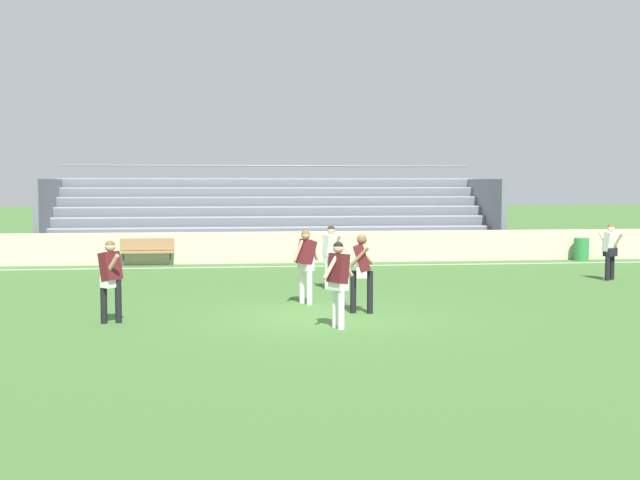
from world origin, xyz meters
TOP-DOWN VIEW (x-y plane):
  - ground_plane at (0.00, 0.00)m, footprint 160.00×160.00m
  - field_line_sideline at (0.00, 10.11)m, footprint 44.00×0.12m
  - sideline_wall at (0.00, 11.32)m, footprint 48.00×0.16m
  - bleacher_stand at (-0.16, 14.35)m, footprint 16.84×4.72m
  - bench_centre_sideline at (-4.66, 11.08)m, footprint 1.80×0.40m
  - trash_bin at (10.59, 10.85)m, footprint 0.53×0.53m
  - player_dark_wide_left at (-0.21, 1.86)m, footprint 0.66×0.53m
  - player_dark_overlapping at (0.84, 0.40)m, footprint 0.59×0.53m
  - player_dark_pressing_high at (0.10, -1.29)m, footprint 0.67×0.50m
  - player_dark_dropping_back at (-4.30, -0.21)m, footprint 0.49×0.69m
  - player_white_challenging at (8.88, 5.30)m, footprint 0.48×0.67m
  - player_white_on_ball at (0.71, 4.38)m, footprint 0.48×0.61m
  - soccer_ball at (0.53, 1.18)m, footprint 0.22×0.22m

SIDE VIEW (x-z plane):
  - ground_plane at x=0.00m, z-range 0.00..0.00m
  - field_line_sideline at x=0.00m, z-range 0.00..0.01m
  - soccer_ball at x=0.53m, z-range 0.00..0.22m
  - trash_bin at x=10.59m, z-range 0.00..0.81m
  - sideline_wall at x=0.00m, z-range 0.00..1.09m
  - bench_centre_sideline at x=-4.66m, z-range 0.10..1.00m
  - player_white_challenging at x=8.88m, z-range 0.15..1.76m
  - player_dark_dropping_back at x=-4.30m, z-range 0.15..1.80m
  - player_white_on_ball at x=0.71m, z-range 0.16..1.82m
  - player_dark_pressing_high at x=0.10m, z-range 0.16..1.82m
  - player_dark_overlapping at x=0.84m, z-range 0.17..1.86m
  - player_dark_wide_left at x=-0.21m, z-range 0.17..1.87m
  - bleacher_stand at x=-0.16m, z-range -0.22..3.28m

